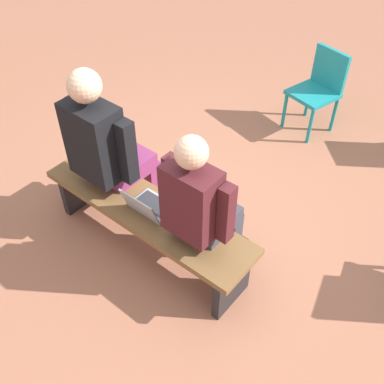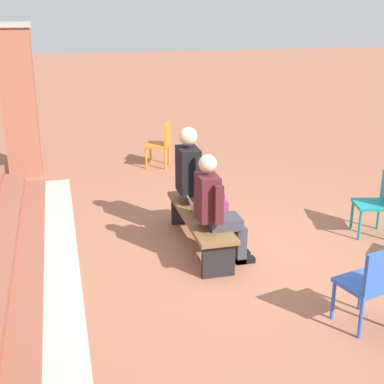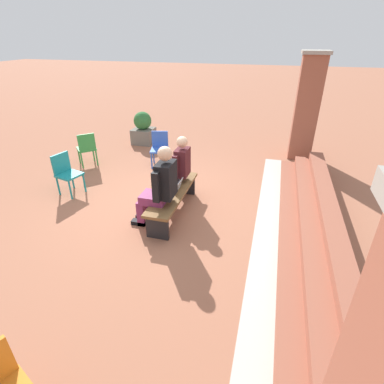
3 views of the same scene
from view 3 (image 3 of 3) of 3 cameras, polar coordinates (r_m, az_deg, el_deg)
The scene contains 12 objects.
ground_plane at distance 5.93m, azimuth -6.19°, elevation -2.09°, with size 60.00×60.00×0.00m, color #9E6047.
concrete_strip at distance 5.36m, azimuth 14.06°, elevation -6.40°, with size 6.43×0.40×0.01m, color #B7B2A8.
brick_steps at distance 5.33m, azimuth 22.34°, elevation -5.82°, with size 5.63×0.90×0.45m.
brick_pillar_left_of_steps at distance 8.29m, azimuth 21.00°, elevation 14.85°, with size 0.64×0.64×2.61m.
bench at distance 5.41m, azimuth -3.62°, elevation -0.78°, with size 1.80×0.44×0.45m.
person_student at distance 5.67m, azimuth -2.84°, elevation 4.66°, with size 0.53×0.67×1.33m.
person_adult at distance 4.90m, azimuth -6.16°, elevation 1.16°, with size 0.60×0.76×1.44m.
laptop at distance 5.37m, azimuth -3.40°, elevation 0.77°, with size 0.32×0.29×0.21m.
plastic_chair_near_bench_left at distance 6.58m, azimuth -22.84°, elevation 3.64°, with size 0.51×0.51×0.84m.
plastic_chair_foreground at distance 7.86m, azimuth -19.42°, elevation 8.05°, with size 0.59×0.59×0.84m.
plastic_chair_far_right at distance 7.50m, azimuth -6.17°, elevation 8.59°, with size 0.51×0.51×0.84m.
planter at distance 9.21m, azimuth -9.28°, elevation 11.79°, with size 0.60×0.60×0.94m.
Camera 3 is at (4.74, 1.98, 2.96)m, focal length 28.00 mm.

